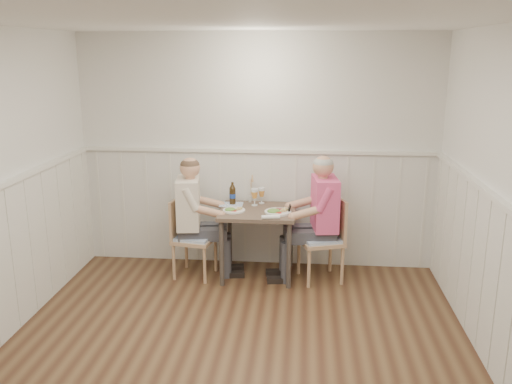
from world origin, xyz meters
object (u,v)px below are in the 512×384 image
at_px(dining_table, 258,220).
at_px(diner_cream, 193,226).
at_px(chair_left, 190,234).
at_px(grass_vase, 250,189).
at_px(chair_right, 326,236).
at_px(man_in_pink, 320,228).
at_px(beer_bottle, 233,194).

bearing_deg(dining_table, diner_cream, -176.55).
xyz_separation_m(chair_left, grass_vase, (0.62, 0.36, 0.43)).
distance_m(dining_table, grass_vase, 0.42).
distance_m(dining_table, chair_right, 0.75).
xyz_separation_m(chair_right, man_in_pink, (-0.06, 0.01, 0.09)).
height_order(chair_left, beer_bottle, beer_bottle).
relative_size(chair_left, beer_bottle, 3.47).
distance_m(dining_table, beer_bottle, 0.42).
height_order(man_in_pink, grass_vase, man_in_pink).
xyz_separation_m(man_in_pink, grass_vase, (-0.78, 0.33, 0.32)).
height_order(diner_cream, grass_vase, diner_cream).
xyz_separation_m(chair_left, diner_cream, (0.03, 0.02, 0.09)).
height_order(chair_right, grass_vase, grass_vase).
relative_size(diner_cream, grass_vase, 4.05).
distance_m(chair_right, beer_bottle, 1.11).
relative_size(dining_table, diner_cream, 0.60).
relative_size(chair_right, grass_vase, 2.74).
bearing_deg(beer_bottle, dining_table, -33.25).
xyz_separation_m(dining_table, grass_vase, (-0.11, 0.31, 0.26)).
relative_size(dining_table, chair_left, 0.92).
bearing_deg(chair_right, chair_left, -178.75).
distance_m(dining_table, man_in_pink, 0.67).
bearing_deg(man_in_pink, chair_left, -178.45).
height_order(dining_table, chair_left, chair_left).
distance_m(chair_right, chair_left, 1.47).
relative_size(dining_table, man_in_pink, 0.58).
xyz_separation_m(chair_right, grass_vase, (-0.84, 0.33, 0.41)).
bearing_deg(grass_vase, beer_bottle, -148.97).
bearing_deg(chair_right, dining_table, 177.89).
distance_m(chair_right, diner_cream, 1.43).
relative_size(chair_right, beer_bottle, 3.61).
bearing_deg(grass_vase, man_in_pink, -22.72).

